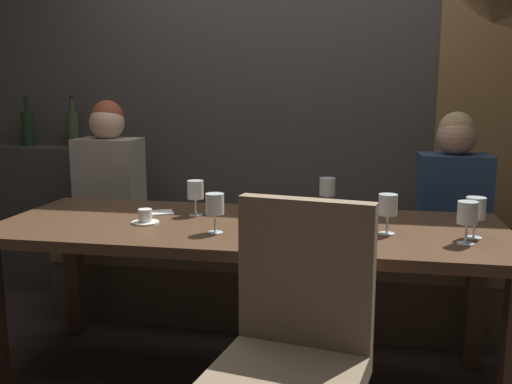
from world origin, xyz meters
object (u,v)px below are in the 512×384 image
(wine_glass_end_left, at_px, (476,209))
(dining_table, at_px, (248,244))
(wine_glass_far_left, at_px, (195,191))
(wine_glass_far_right, at_px, (215,205))
(diner_bearded, at_px, (453,189))
(chair_near_side, at_px, (294,339))
(diner_redhead, at_px, (109,174))
(wine_bottle_dark_red, at_px, (28,128))
(wine_glass_end_right, at_px, (388,206))
(wine_bottle_pale_label, at_px, (73,128))
(wine_glass_center_back, at_px, (327,188))
(espresso_cup, at_px, (145,218))
(banquette_bench, at_px, (273,283))
(wine_glass_near_left, at_px, (467,215))

(wine_glass_end_left, bearing_deg, dining_table, 175.72)
(wine_glass_far_left, height_order, wine_glass_far_right, same)
(diner_bearded, distance_m, wine_glass_far_right, 1.37)
(chair_near_side, bearing_deg, wine_glass_end_left, 46.01)
(dining_table, distance_m, diner_redhead, 1.21)
(wine_bottle_dark_red, height_order, wine_glass_end_right, wine_bottle_dark_red)
(dining_table, height_order, wine_bottle_pale_label, wine_bottle_pale_label)
(wine_glass_end_right, bearing_deg, diner_bearded, 64.24)
(chair_near_side, height_order, wine_glass_center_back, chair_near_side)
(wine_bottle_pale_label, height_order, wine_glass_center_back, wine_bottle_pale_label)
(espresso_cup, bearing_deg, wine_bottle_pale_label, 129.49)
(banquette_bench, distance_m, wine_glass_center_back, 0.80)
(wine_glass_center_back, bearing_deg, wine_glass_end_left, -32.92)
(diner_redhead, distance_m, wine_bottle_pale_label, 0.59)
(banquette_bench, distance_m, chair_near_side, 1.49)
(wine_bottle_dark_red, distance_m, wine_glass_end_right, 2.54)
(wine_glass_near_left, bearing_deg, wine_glass_far_left, 165.93)
(banquette_bench, height_order, wine_bottle_dark_red, wine_bottle_dark_red)
(banquette_bench, xyz_separation_m, chair_near_side, (0.29, -1.42, 0.33))
(chair_near_side, xyz_separation_m, wine_glass_end_left, (0.63, 0.65, 0.30))
(diner_bearded, height_order, wine_glass_far_left, diner_bearded)
(espresso_cup, bearing_deg, wine_glass_far_right, -17.39)
(wine_glass_far_left, xyz_separation_m, wine_glass_end_right, (0.86, -0.19, 0.00))
(diner_redhead, bearing_deg, espresso_cup, -55.89)
(wine_bottle_dark_red, distance_m, wine_glass_center_back, 2.15)
(wine_bottle_pale_label, relative_size, wine_glass_near_left, 1.99)
(wine_bottle_dark_red, bearing_deg, chair_near_side, -41.76)
(wine_bottle_dark_red, distance_m, wine_glass_end_left, 2.85)
(wine_bottle_dark_red, height_order, wine_glass_near_left, wine_bottle_dark_red)
(dining_table, bearing_deg, wine_glass_end_right, -6.17)
(wine_glass_near_left, bearing_deg, diner_bearded, 84.83)
(wine_glass_end_right, bearing_deg, wine_glass_end_left, -0.94)
(wine_glass_end_left, xyz_separation_m, wine_glass_end_right, (-0.33, 0.01, 0.00))
(wine_bottle_pale_label, height_order, wine_glass_end_right, wine_bottle_pale_label)
(dining_table, bearing_deg, espresso_cup, -171.22)
(wine_glass_end_left, bearing_deg, espresso_cup, 180.00)
(banquette_bench, distance_m, wine_bottle_dark_red, 1.92)
(dining_table, height_order, wine_bottle_dark_red, wine_bottle_dark_red)
(banquette_bench, height_order, wine_glass_far_left, wine_glass_far_left)
(chair_near_side, relative_size, wine_glass_end_left, 5.98)
(wine_glass_far_right, height_order, espresso_cup, wine_glass_far_right)
(espresso_cup, bearing_deg, wine_bottle_dark_red, 138.14)
(banquette_bench, xyz_separation_m, wine_bottle_dark_red, (-1.69, 0.35, 0.84))
(chair_near_side, distance_m, wine_bottle_pale_label, 2.49)
(wine_glass_far_left, relative_size, wine_glass_end_left, 1.00)
(wine_glass_far_right, bearing_deg, banquette_bench, 83.35)
(chair_near_side, xyz_separation_m, wine_glass_far_right, (-0.39, 0.55, 0.30))
(dining_table, height_order, diner_bearded, diner_bearded)
(chair_near_side, distance_m, wine_glass_end_left, 0.96)
(chair_near_side, height_order, wine_glass_end_left, chair_near_side)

